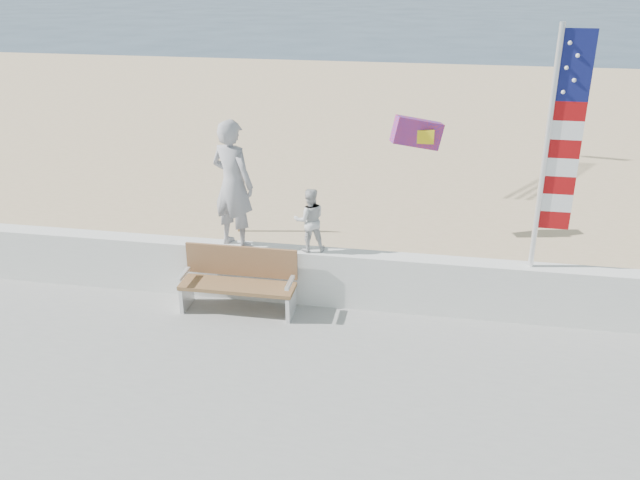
# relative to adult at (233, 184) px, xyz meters

# --- Properties ---
(ground) EXTENTS (220.00, 220.00, 0.00)m
(ground) POSITION_rel_adult_xyz_m (1.21, -2.00, -2.10)
(ground) COLOR #293D53
(ground) RESTS_ON ground
(sand) EXTENTS (90.00, 40.00, 0.08)m
(sand) POSITION_rel_adult_xyz_m (1.21, 7.00, -2.06)
(sand) COLOR #CAAE86
(sand) RESTS_ON ground
(seawall) EXTENTS (30.00, 0.35, 0.90)m
(seawall) POSITION_rel_adult_xyz_m (1.21, 0.00, -1.47)
(seawall) COLOR white
(seawall) RESTS_ON boardwalk
(adult) EXTENTS (0.88, 0.74, 2.04)m
(adult) POSITION_rel_adult_xyz_m (0.00, 0.00, 0.00)
(adult) COLOR gray
(adult) RESTS_ON seawall
(child) EXTENTS (0.59, 0.53, 1.02)m
(child) POSITION_rel_adult_xyz_m (1.21, 0.00, -0.51)
(child) COLOR silver
(child) RESTS_ON seawall
(bench) EXTENTS (1.80, 0.57, 1.00)m
(bench) POSITION_rel_adult_xyz_m (0.16, -0.45, -1.41)
(bench) COLOR olive
(bench) RESTS_ON boardwalk
(flag) EXTENTS (0.50, 0.08, 3.50)m
(flag) POSITION_rel_adult_xyz_m (4.70, -0.00, 0.89)
(flag) COLOR silver
(flag) RESTS_ON seawall
(parafoil_kite) EXTENTS (1.06, 0.61, 0.71)m
(parafoil_kite) POSITION_rel_adult_xyz_m (2.69, 3.43, 0.08)
(parafoil_kite) COLOR red
(parafoil_kite) RESTS_ON ground
(sign) EXTENTS (0.32, 0.07, 1.46)m
(sign) POSITION_rel_adult_xyz_m (-0.85, 2.91, -1.16)
(sign) COLOR brown
(sign) RESTS_ON sand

